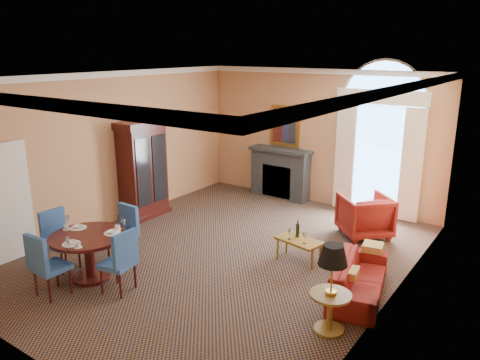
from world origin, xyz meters
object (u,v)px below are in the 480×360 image
Objects in this scene: coffee_table at (299,241)px; side_table at (332,277)px; dining_table at (89,247)px; sofa at (359,278)px; armoire at (143,171)px; armchair at (365,216)px.

coffee_table is 2.18m from side_table.
dining_table is 0.68× the size of sofa.
sofa is 1.49× the size of side_table.
dining_table is 3.55m from coffee_table.
armoire reaches higher than sofa.
dining_table is 3.92m from side_table.
sofa is (3.77, 2.05, -0.30)m from dining_table.
side_table is at bearing 168.95° from sofa.
sofa is 2.43m from armchair.
dining_table is at bearing -123.02° from coffee_table.
coffee_table is (-1.30, 0.50, 0.12)m from sofa.
side_table is (0.83, -3.46, 0.37)m from armchair.
sofa is at bearing 92.45° from side_table.
coffee_table is at bearing -1.52° from armoire.
armoire is at bearing -25.13° from armchair.
armchair is at bearing 84.77° from coffee_table.
coffee_table is (-0.52, -1.79, -0.04)m from armchair.
armoire reaches higher than side_table.
armoire is 5.36m from sofa.
side_table reaches higher than dining_table.
side_table reaches higher than coffee_table.
sofa is 2.06× the size of coffee_table.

